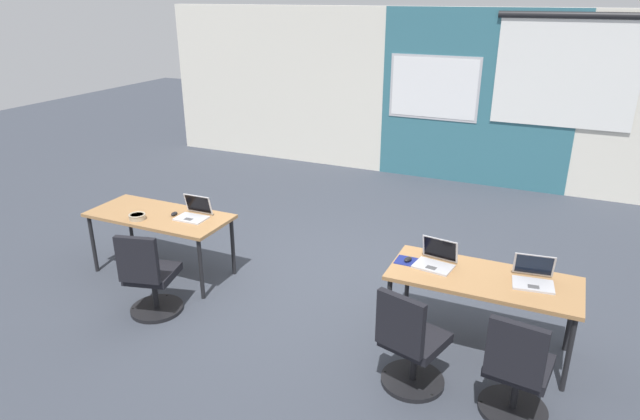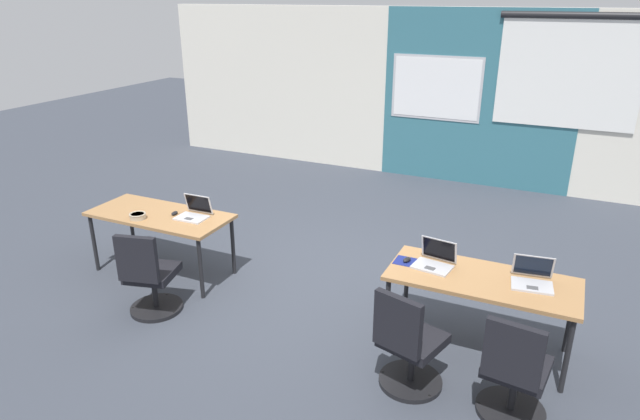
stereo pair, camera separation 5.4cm
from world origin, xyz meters
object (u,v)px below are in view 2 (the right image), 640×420
object	(u,v)px
desk_near_left	(160,219)
mouse_near_right_inner	(407,260)
chair_near_right_inner	(408,348)
mouse_near_left_inner	(175,213)
laptop_near_right_end	(532,279)
chair_near_left_inner	(150,280)
desk_near_right	(482,284)
laptop_near_right_inner	(435,261)
snack_bowl	(138,216)
chair_near_right_end	(514,377)
laptop_near_left_inner	(194,213)

from	to	relation	value
desk_near_left	mouse_near_right_inner	bearing A→B (deg)	0.40
desk_near_left	chair_near_right_inner	size ratio (longest dim) A/B	1.74
mouse_near_left_inner	mouse_near_right_inner	distance (m)	2.65
mouse_near_left_inner	laptop_near_right_end	distance (m)	3.72
chair_near_left_inner	laptop_near_right_end	world-z (taller)	laptop_near_right_end
desk_near_left	chair_near_left_inner	distance (m)	0.94
mouse_near_right_inner	desk_near_right	bearing A→B (deg)	-1.66
desk_near_left	laptop_near_right_inner	distance (m)	3.07
desk_near_right	laptop_near_right_inner	world-z (taller)	laptop_near_right_inner
desk_near_right	laptop_near_right_end	xyz separation A→B (m)	(0.39, 0.06, 0.11)
chair_near_left_inner	snack_bowl	bearing A→B (deg)	-57.48
chair_near_left_inner	mouse_near_right_inner	distance (m)	2.50
mouse_near_left_inner	laptop_near_right_inner	world-z (taller)	laptop_near_right_inner
desk_near_left	desk_near_right	bearing A→B (deg)	0.00
laptop_near_right_inner	mouse_near_right_inner	distance (m)	0.25
desk_near_left	chair_near_right_end	bearing A→B (deg)	-11.40
chair_near_right_end	mouse_near_left_inner	bearing A→B (deg)	-5.40
laptop_near_left_inner	chair_near_right_end	bearing A→B (deg)	-15.05
laptop_near_left_inner	chair_near_left_inner	world-z (taller)	laptop_near_left_inner
mouse_near_right_inner	laptop_near_right_end	bearing A→B (deg)	2.42
chair_near_left_inner	laptop_near_right_end	distance (m)	3.54
desk_near_right	laptop_near_right_end	bearing A→B (deg)	9.40
desk_near_left	laptop_near_left_inner	size ratio (longest dim) A/B	4.77
desk_near_left	mouse_near_left_inner	xyz separation A→B (m)	(0.17, 0.05, 0.08)
laptop_near_left_inner	mouse_near_right_inner	xyz separation A→B (m)	(2.41, -0.06, -0.03)
mouse_near_right_inner	snack_bowl	bearing A→B (deg)	-175.41
chair_near_left_inner	mouse_near_left_inner	bearing A→B (deg)	-83.95
desk_near_right	mouse_near_right_inner	xyz separation A→B (m)	(-0.68, 0.02, 0.08)
chair_near_left_inner	mouse_near_right_inner	xyz separation A→B (m)	(2.35, 0.78, 0.36)
desk_near_right	laptop_near_left_inner	bearing A→B (deg)	178.52
mouse_near_left_inner	chair_near_left_inner	size ratio (longest dim) A/B	0.12
mouse_near_left_inner	mouse_near_right_inner	size ratio (longest dim) A/B	0.98
laptop_near_left_inner	mouse_near_right_inner	size ratio (longest dim) A/B	3.04
chair_near_right_inner	laptop_near_left_inner	bearing A→B (deg)	-1.72
mouse_near_left_inner	laptop_near_right_end	bearing A→B (deg)	0.28
desk_near_right	laptop_near_right_end	world-z (taller)	laptop_near_right_end
laptop_near_right_end	snack_bowl	size ratio (longest dim) A/B	2.06
desk_near_left	chair_near_right_end	size ratio (longest dim) A/B	1.74
desk_near_right	laptop_near_left_inner	xyz separation A→B (m)	(-3.09, 0.08, 0.11)
laptop_near_left_inner	laptop_near_right_end	bearing A→B (deg)	-1.34
mouse_near_left_inner	laptop_near_right_inner	size ratio (longest dim) A/B	0.29
desk_near_left	mouse_near_left_inner	size ratio (longest dim) A/B	14.82
laptop_near_right_end	mouse_near_right_inner	bearing A→B (deg)	174.90
laptop_near_left_inner	chair_near_left_inner	xyz separation A→B (m)	(0.06, -0.84, -0.39)
desk_near_right	snack_bowl	distance (m)	3.62
desk_near_left	laptop_near_right_end	size ratio (longest dim) A/B	4.37
chair_near_left_inner	desk_near_right	bearing A→B (deg)	179.69
chair_near_right_inner	snack_bowl	distance (m)	3.27
mouse_near_right_inner	chair_near_right_inner	size ratio (longest dim) A/B	0.12
chair_near_right_inner	laptop_near_right_end	distance (m)	1.22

